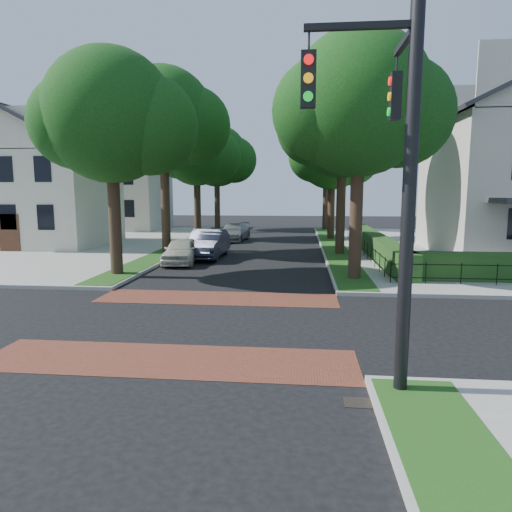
# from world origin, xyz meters

# --- Properties ---
(ground) EXTENTS (120.00, 120.00, 0.00)m
(ground) POSITION_xyz_m (0.00, 0.00, 0.00)
(ground) COLOR black
(ground) RESTS_ON ground
(sidewalk_nw) EXTENTS (30.00, 30.00, 0.15)m
(sidewalk_nw) POSITION_xyz_m (-19.50, 19.00, 0.07)
(sidewalk_nw) COLOR gray
(sidewalk_nw) RESTS_ON ground
(crosswalk_far) EXTENTS (9.00, 2.20, 0.01)m
(crosswalk_far) POSITION_xyz_m (0.00, 3.20, 0.01)
(crosswalk_far) COLOR brown
(crosswalk_far) RESTS_ON ground
(crosswalk_near) EXTENTS (9.00, 2.20, 0.01)m
(crosswalk_near) POSITION_xyz_m (0.00, -3.20, 0.01)
(crosswalk_near) COLOR brown
(crosswalk_near) RESTS_ON ground
(storm_drain) EXTENTS (0.65, 0.45, 0.01)m
(storm_drain) POSITION_xyz_m (4.30, -5.00, 0.01)
(storm_drain) COLOR black
(storm_drain) RESTS_ON ground
(grass_strip_ne) EXTENTS (1.60, 29.80, 0.02)m
(grass_strip_ne) POSITION_xyz_m (5.40, 19.10, 0.16)
(grass_strip_ne) COLOR #144012
(grass_strip_ne) RESTS_ON sidewalk_ne
(grass_strip_nw) EXTENTS (1.60, 29.80, 0.02)m
(grass_strip_nw) POSITION_xyz_m (-5.40, 19.10, 0.16)
(grass_strip_nw) COLOR #144012
(grass_strip_nw) RESTS_ON sidewalk_nw
(tree_right_near) EXTENTS (7.75, 6.67, 10.66)m
(tree_right_near) POSITION_xyz_m (5.60, 7.24, 7.63)
(tree_right_near) COLOR black
(tree_right_near) RESTS_ON sidewalk_ne
(tree_right_mid) EXTENTS (8.25, 7.09, 11.22)m
(tree_right_mid) POSITION_xyz_m (5.61, 15.25, 7.99)
(tree_right_mid) COLOR black
(tree_right_mid) RESTS_ON sidewalk_ne
(tree_right_far) EXTENTS (7.25, 6.23, 9.74)m
(tree_right_far) POSITION_xyz_m (5.60, 24.22, 6.91)
(tree_right_far) COLOR black
(tree_right_far) RESTS_ON sidewalk_ne
(tree_right_back) EXTENTS (7.50, 6.45, 10.20)m
(tree_right_back) POSITION_xyz_m (5.60, 33.23, 7.27)
(tree_right_back) COLOR black
(tree_right_back) RESTS_ON sidewalk_ne
(tree_left_near) EXTENTS (7.50, 6.45, 10.20)m
(tree_left_near) POSITION_xyz_m (-5.40, 7.23, 7.27)
(tree_left_near) COLOR black
(tree_left_near) RESTS_ON sidewalk_nw
(tree_left_mid) EXTENTS (8.00, 6.88, 11.48)m
(tree_left_mid) POSITION_xyz_m (-5.39, 15.24, 8.34)
(tree_left_mid) COLOR black
(tree_left_mid) RESTS_ON sidewalk_nw
(tree_left_far) EXTENTS (7.00, 6.02, 9.86)m
(tree_left_far) POSITION_xyz_m (-5.40, 24.22, 7.12)
(tree_left_far) COLOR black
(tree_left_far) RESTS_ON sidewalk_nw
(tree_left_back) EXTENTS (7.75, 6.66, 10.44)m
(tree_left_back) POSITION_xyz_m (-5.40, 33.24, 7.41)
(tree_left_back) COLOR black
(tree_left_back) RESTS_ON sidewalk_nw
(hedge_main_road) EXTENTS (1.00, 18.00, 1.20)m
(hedge_main_road) POSITION_xyz_m (7.70, 15.00, 0.75)
(hedge_main_road) COLOR #214819
(hedge_main_road) RESTS_ON sidewalk_ne
(fence_main_road) EXTENTS (0.06, 18.00, 0.90)m
(fence_main_road) POSITION_xyz_m (6.90, 15.00, 0.60)
(fence_main_road) COLOR black
(fence_main_road) RESTS_ON sidewalk_ne
(house_left_near) EXTENTS (10.00, 9.00, 10.14)m
(house_left_near) POSITION_xyz_m (-15.49, 17.99, 5.04)
(house_left_near) COLOR beige
(house_left_near) RESTS_ON sidewalk_nw
(house_left_far) EXTENTS (10.00, 9.00, 10.14)m
(house_left_far) POSITION_xyz_m (-15.49, 31.99, 5.04)
(house_left_far) COLOR beige
(house_left_far) RESTS_ON sidewalk_nw
(traffic_signal) EXTENTS (2.17, 2.00, 8.00)m
(traffic_signal) POSITION_xyz_m (4.89, -4.41, 4.71)
(traffic_signal) COLOR black
(traffic_signal) RESTS_ON sidewalk_se
(parked_car_front) EXTENTS (1.99, 4.33, 1.44)m
(parked_car_front) POSITION_xyz_m (-3.49, 11.15, 0.72)
(parked_car_front) COLOR beige
(parked_car_front) RESTS_ON ground
(parked_car_middle) EXTENTS (1.92, 5.22, 1.71)m
(parked_car_middle) POSITION_xyz_m (-2.47, 13.42, 0.85)
(parked_car_middle) COLOR #212332
(parked_car_middle) RESTS_ON ground
(parked_car_rear) EXTENTS (2.41, 4.97, 1.39)m
(parked_car_rear) POSITION_xyz_m (-2.30, 22.99, 0.70)
(parked_car_rear) COLOR gray
(parked_car_rear) RESTS_ON ground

